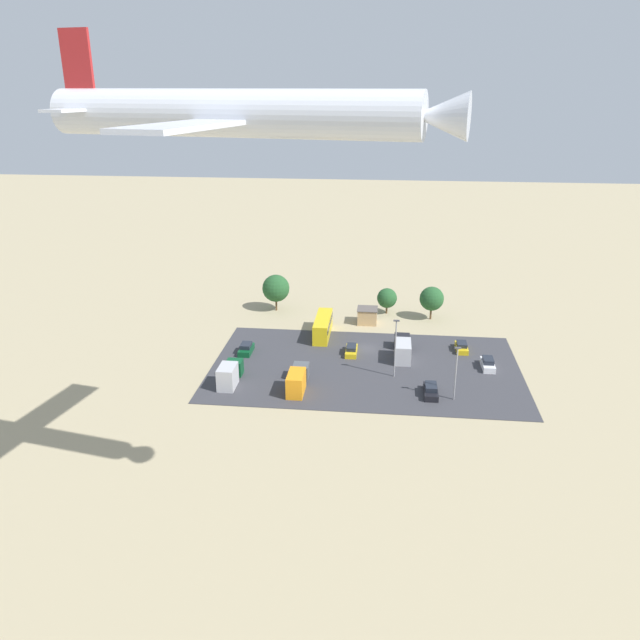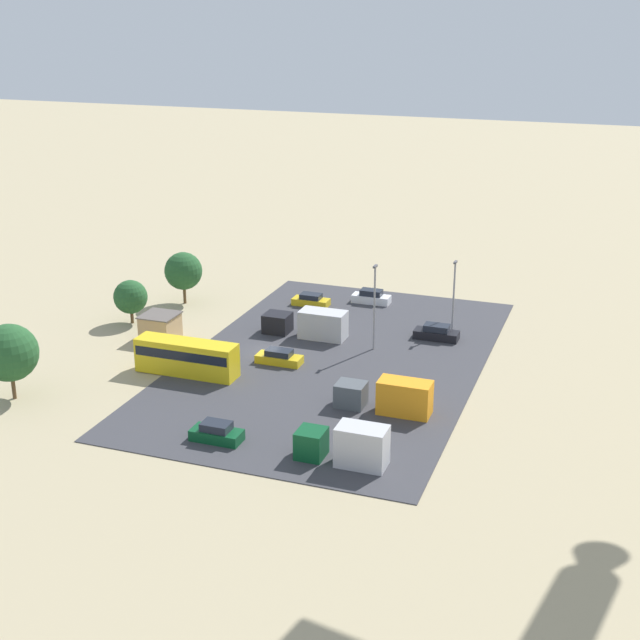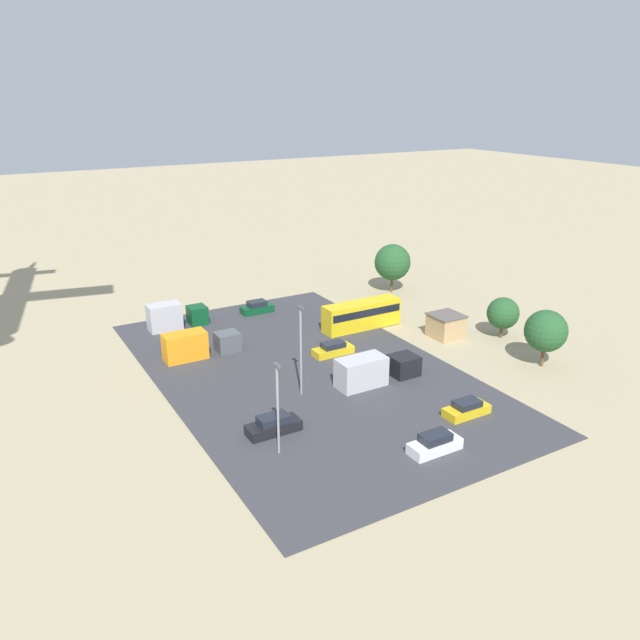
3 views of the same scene
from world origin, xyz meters
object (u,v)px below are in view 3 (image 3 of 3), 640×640
at_px(parked_car_0, 257,308).
at_px(parked_car_3, 273,425).
at_px(parked_car_1, 467,409).
at_px(parked_car_4, 435,444).
at_px(parked_truck_1, 374,370).
at_px(shed_building, 446,326).
at_px(parked_truck_2, 197,345).
at_px(parked_truck_0, 174,316).
at_px(bus, 361,314).
at_px(parked_car_2, 333,349).

bearing_deg(parked_car_0, parked_car_3, -22.04).
bearing_deg(parked_car_0, parked_car_1, 7.71).
distance_m(parked_car_1, parked_car_4, 7.30).
bearing_deg(parked_car_4, parked_truck_1, 167.23).
xyz_separation_m(shed_building, parked_car_1, (-15.99, 11.28, -0.76)).
bearing_deg(parked_car_1, parked_car_3, -109.86).
distance_m(parked_car_4, parked_truck_2, 30.12).
bearing_deg(parked_car_3, parked_car_0, 157.96).
bearing_deg(shed_building, parked_truck_1, 112.71).
distance_m(parked_car_4, parked_truck_0, 39.64).
relative_size(shed_building, parked_car_3, 0.78).
xyz_separation_m(shed_building, parked_truck_2, (9.03, 27.92, 0.05)).
relative_size(bus, parked_car_2, 2.20).
relative_size(parked_truck_1, parked_truck_2, 1.07).
relative_size(bus, parked_car_4, 2.23).
distance_m(bus, parked_car_1, 23.88).
xyz_separation_m(parked_car_3, parked_truck_2, (19.02, 0.05, 0.73)).
bearing_deg(parked_car_0, parked_truck_2, -49.39).
bearing_deg(bus, parked_car_2, 126.34).
height_order(parked_car_3, parked_car_4, parked_car_4).
relative_size(parked_car_4, parked_truck_0, 0.63).
height_order(parked_car_3, parked_truck_2, parked_truck_2).
bearing_deg(shed_building, parked_car_3, 109.73).
distance_m(shed_building, parked_car_3, 29.62).
height_order(parked_car_1, parked_truck_2, parked_truck_2).
distance_m(parked_car_3, parked_truck_1, 13.63).
xyz_separation_m(parked_car_0, parked_car_3, (-29.21, 11.83, -0.00)).
bearing_deg(bus, parked_car_1, 170.07).
xyz_separation_m(parked_car_0, parked_truck_2, (-10.18, 11.88, 0.73)).
bearing_deg(parked_car_0, parked_truck_1, 2.80).
bearing_deg(parked_car_3, parked_truck_0, 178.99).
xyz_separation_m(bus, parked_car_3, (-17.50, 20.71, -1.14)).
distance_m(parked_car_1, parked_truck_0, 38.65).
relative_size(parked_car_3, parked_car_4, 1.04).
bearing_deg(parked_car_0, parked_car_4, -2.57).
xyz_separation_m(parked_car_0, parked_truck_0, (-0.07, 11.31, 0.83)).
relative_size(parked_car_1, parked_car_4, 0.96).
height_order(parked_car_4, parked_truck_1, parked_truck_1).
xyz_separation_m(parked_car_1, parked_truck_1, (9.79, 3.52, 0.79)).
bearing_deg(shed_building, bus, 43.67).
distance_m(parked_truck_0, parked_truck_2, 10.13).
xyz_separation_m(parked_truck_0, parked_truck_1, (-25.34, -12.56, -0.12)).
xyz_separation_m(shed_building, parked_truck_1, (-6.20, 14.80, 0.03)).
height_order(parked_car_4, parked_truck_0, parked_truck_0).
xyz_separation_m(shed_building, bus, (7.50, 7.16, 0.46)).
bearing_deg(parked_truck_1, bus, 150.86).
height_order(parked_car_0, parked_car_1, parked_car_0).
relative_size(bus, parked_car_1, 2.33).
height_order(parked_car_0, parked_truck_0, parked_truck_0).
bearing_deg(parked_truck_2, shed_building, 72.08).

